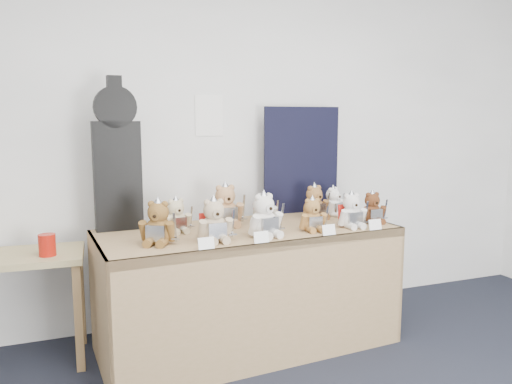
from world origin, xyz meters
name	(u,v)px	position (x,y,z in m)	size (l,w,h in m)	color
room_shell	(209,115)	(0.00, 2.49, 1.57)	(6.00, 6.00, 6.00)	white
display_table	(253,257)	(0.10, 1.84, 0.64)	(2.01, 0.95, 0.82)	olive
side_table	(11,274)	(-1.37, 2.18, 0.59)	(0.88, 0.53, 0.72)	#9F8556
guitar_case	(117,156)	(-0.70, 2.20, 1.30)	(0.31, 0.10, 1.00)	black
navy_board	(301,160)	(0.69, 2.34, 1.23)	(0.61, 0.02, 0.82)	black
red_cup	(47,245)	(-1.15, 2.08, 0.78)	(0.10, 0.10, 0.13)	#B3170B
teddy_front_far_left	(158,224)	(-0.53, 1.73, 0.93)	(0.23, 0.23, 0.29)	brown
teddy_front_left	(214,222)	(-0.21, 1.67, 0.93)	(0.24, 0.20, 0.29)	tan
teddy_front_centre	(264,217)	(0.12, 1.68, 0.94)	(0.26, 0.23, 0.31)	silver
teddy_front_right	(313,216)	(0.47, 1.71, 0.92)	(0.20, 0.16, 0.25)	olive
teddy_front_far_right	(352,212)	(0.76, 1.72, 0.92)	(0.22, 0.18, 0.27)	silver
teddy_front_end	(372,209)	(0.98, 1.80, 0.92)	(0.20, 0.16, 0.25)	#56321D
teddy_back_left	(176,217)	(-0.37, 1.99, 0.92)	(0.21, 0.18, 0.25)	beige
teddy_back_centre_left	(226,207)	(-0.01, 2.07, 0.95)	(0.26, 0.21, 0.32)	tan
teddy_back_centre_right	(264,209)	(0.27, 2.07, 0.91)	(0.20, 0.17, 0.24)	beige
teddy_back_right	(315,203)	(0.67, 2.07, 0.93)	(0.23, 0.21, 0.28)	olive
teddy_back_end	(333,203)	(0.86, 2.13, 0.92)	(0.21, 0.20, 0.25)	white
entry_card_a	(206,243)	(-0.30, 1.50, 0.85)	(0.09, 0.00, 0.07)	white
entry_card_b	(261,237)	(0.04, 1.53, 0.85)	(0.09, 0.00, 0.07)	white
entry_card_c	(329,230)	(0.51, 1.56, 0.85)	(0.09, 0.00, 0.07)	white
entry_card_d	(375,225)	(0.86, 1.59, 0.85)	(0.10, 0.00, 0.07)	white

